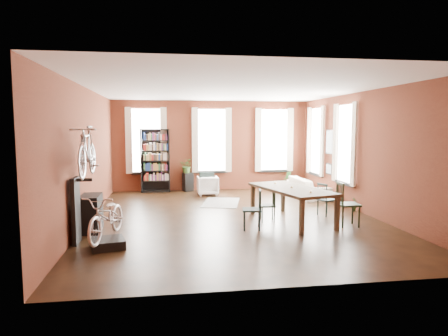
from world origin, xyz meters
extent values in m
plane|color=black|center=(0.00, 0.00, 0.00)|extent=(9.00, 9.00, 0.00)
cube|color=white|center=(0.00, 0.00, 3.20)|extent=(7.00, 9.00, 0.04)
cube|color=#4E1F13|center=(0.00, 4.50, 1.60)|extent=(7.00, 0.04, 3.20)
cube|color=#4E1F13|center=(0.00, -4.50, 1.60)|extent=(7.00, 0.04, 3.20)
cube|color=#4E1F13|center=(-3.50, 0.00, 1.60)|extent=(0.04, 9.00, 3.20)
cube|color=#4E1F13|center=(3.50, 0.00, 1.60)|extent=(0.04, 9.00, 3.20)
cube|color=white|center=(-2.30, 4.47, 1.80)|extent=(1.00, 0.04, 2.20)
cube|color=beige|center=(-2.30, 4.40, 1.80)|extent=(1.40, 0.06, 2.30)
cube|color=white|center=(0.00, 4.47, 1.80)|extent=(1.00, 0.04, 2.20)
cube|color=beige|center=(0.00, 4.40, 1.80)|extent=(1.40, 0.06, 2.30)
cube|color=white|center=(2.30, 4.47, 1.80)|extent=(1.00, 0.04, 2.20)
cube|color=beige|center=(2.30, 4.40, 1.80)|extent=(1.40, 0.06, 2.30)
cube|color=white|center=(3.47, 1.00, 1.80)|extent=(0.04, 1.00, 2.20)
cube|color=beige|center=(3.40, 1.00, 1.80)|extent=(0.06, 1.40, 2.30)
cube|color=white|center=(3.47, 3.20, 1.80)|extent=(0.04, 1.00, 2.20)
cube|color=beige|center=(3.40, 3.20, 1.80)|extent=(0.06, 1.40, 2.30)
cube|color=black|center=(3.46, 2.10, 1.80)|extent=(0.04, 0.55, 0.75)
cube|color=black|center=(3.46, 2.10, 0.95)|extent=(0.04, 0.45, 0.35)
cube|color=brown|center=(1.31, -0.68, 0.41)|extent=(1.67, 2.61, 0.82)
cube|color=#183235|center=(0.22, -1.25, 0.45)|extent=(0.48, 0.48, 0.89)
cube|color=black|center=(0.76, -0.56, 0.39)|extent=(0.40, 0.40, 0.78)
cube|color=#1D301C|center=(2.48, -1.27, 0.51)|extent=(0.50, 0.50, 1.01)
cube|color=#1C3B3E|center=(2.43, -0.16, 0.42)|extent=(0.49, 0.49, 0.83)
cube|color=black|center=(-2.00, 4.30, 1.10)|extent=(1.00, 0.32, 2.20)
imported|color=white|center=(-0.27, 3.37, 0.35)|extent=(0.68, 0.64, 0.70)
imported|color=beige|center=(2.95, 2.60, 0.41)|extent=(0.61, 2.08, 0.81)
cube|color=black|center=(-0.02, 1.93, 0.01)|extent=(1.39, 1.84, 0.01)
cube|color=black|center=(-2.76, -2.20, 0.09)|extent=(0.72, 0.72, 0.17)
cube|color=black|center=(-3.40, -1.80, 0.65)|extent=(0.16, 0.60, 1.30)
cube|color=black|center=(-3.28, -0.90, 0.40)|extent=(0.40, 0.80, 0.80)
cube|color=black|center=(-0.87, 4.30, 0.32)|extent=(0.41, 0.41, 0.65)
imported|color=#295923|center=(2.70, 4.14, 0.15)|extent=(0.44, 0.71, 0.30)
imported|color=#2C5823|center=(3.37, 0.21, 0.07)|extent=(0.45, 0.41, 0.15)
imported|color=beige|center=(-2.76, -2.17, 0.98)|extent=(0.74, 0.96, 1.62)
imported|color=#A5A8AD|center=(-3.15, -1.80, 2.13)|extent=(0.47, 1.00, 1.66)
imported|color=#355723|center=(-0.90, 4.27, 0.85)|extent=(0.61, 0.65, 0.40)
camera|label=1|loc=(-1.67, -9.76, 2.27)|focal=32.00mm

